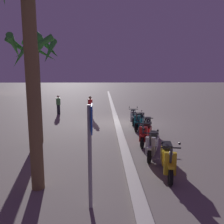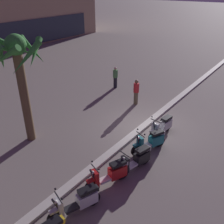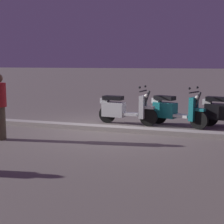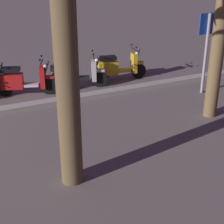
# 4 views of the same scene
# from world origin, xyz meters

# --- Properties ---
(scooter_yellow_mid_front) EXTENTS (1.85, 0.66, 1.17)m
(scooter_yellow_mid_front) POSITION_xyz_m (-7.56, -1.08, 0.46)
(scooter_yellow_mid_front) COLOR black
(scooter_yellow_mid_front) RESTS_ON ground
(scooter_silver_mid_centre) EXTENTS (1.79, 0.85, 1.17)m
(scooter_silver_mid_centre) POSITION_xyz_m (-5.99, -0.96, 0.45)
(scooter_silver_mid_centre) COLOR black
(scooter_silver_mid_centre) RESTS_ON ground
(scooter_red_tail_end) EXTENTS (1.77, 0.88, 1.17)m
(scooter_red_tail_end) POSITION_xyz_m (-4.33, -1.01, 0.47)
(scooter_red_tail_end) COLOR black
(scooter_red_tail_end) RESTS_ON ground
(crossing_sign) EXTENTS (0.60, 0.13, 2.40)m
(crossing_sign) POSITION_xyz_m (-9.40, 1.20, 1.50)
(crossing_sign) COLOR #939399
(crossing_sign) RESTS_ON ground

